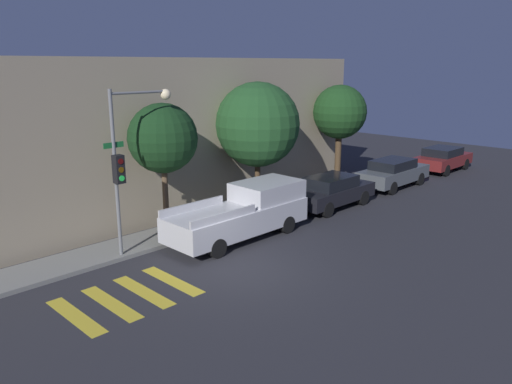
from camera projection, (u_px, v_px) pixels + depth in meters
ground_plane at (237, 270)px, 15.57m from camera, size 60.00×60.00×0.00m
sidewalk at (161, 237)px, 18.35m from camera, size 26.00×1.79×0.14m
building_row at (96, 139)px, 20.48m from camera, size 26.00×6.00×6.49m
crosswalk at (127, 297)px, 13.79m from camera, size 3.47×2.60×0.00m
traffic_light_pole at (129, 151)px, 15.94m from camera, size 2.58×0.56×5.52m
pickup_truck at (245, 212)px, 18.41m from camera, size 5.66×1.97×1.90m
sedan_near_corner at (332, 191)px, 22.15m from camera, size 4.35×1.75×1.45m
sedan_middle at (393, 173)px, 25.80m from camera, size 4.55×1.77×1.47m
sedan_far_end at (443, 158)px, 29.78m from camera, size 4.27×1.89×1.42m
tree_near_corner at (163, 139)px, 17.85m from camera, size 2.52×2.52×4.93m
tree_midblock at (258, 125)px, 21.16m from camera, size 3.60×3.60×5.55m
tree_far_end at (340, 113)px, 25.20m from camera, size 2.72×2.72×5.24m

